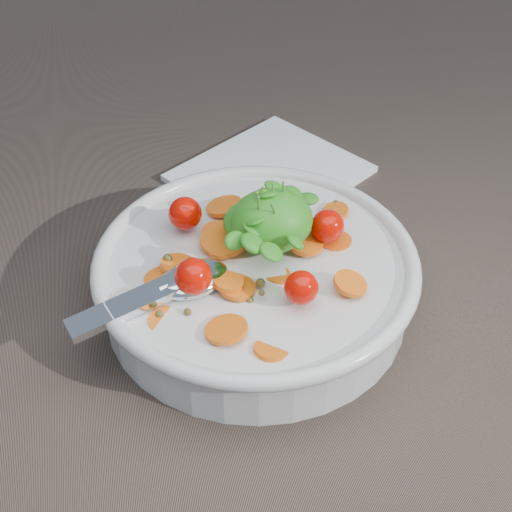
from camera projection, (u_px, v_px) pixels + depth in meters
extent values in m
plane|color=brown|center=(279.00, 315.00, 0.61)|extent=(6.00, 6.00, 0.00)
cylinder|color=silver|center=(256.00, 283.00, 0.60)|extent=(0.26, 0.26, 0.05)
torus|color=silver|center=(256.00, 261.00, 0.59)|extent=(0.27, 0.27, 0.01)
cylinder|color=silver|center=(256.00, 301.00, 0.62)|extent=(0.13, 0.13, 0.01)
cylinder|color=brown|center=(256.00, 283.00, 0.60)|extent=(0.23, 0.23, 0.04)
cylinder|color=orange|center=(275.00, 278.00, 0.58)|extent=(0.04, 0.04, 0.01)
cylinder|color=orange|center=(237.00, 287.00, 0.56)|extent=(0.04, 0.04, 0.01)
cylinder|color=orange|center=(271.00, 350.00, 0.52)|extent=(0.03, 0.03, 0.01)
cylinder|color=orange|center=(219.00, 233.00, 0.62)|extent=(0.04, 0.04, 0.01)
cylinder|color=orange|center=(217.00, 242.00, 0.60)|extent=(0.04, 0.04, 0.01)
cylinder|color=orange|center=(226.00, 329.00, 0.52)|extent=(0.04, 0.04, 0.01)
cylinder|color=orange|center=(336.00, 242.00, 0.61)|extent=(0.03, 0.03, 0.01)
cylinder|color=orange|center=(272.00, 214.00, 0.64)|extent=(0.04, 0.04, 0.01)
cylinder|color=orange|center=(306.00, 243.00, 0.60)|extent=(0.04, 0.04, 0.01)
cylinder|color=orange|center=(281.00, 275.00, 0.58)|extent=(0.04, 0.04, 0.02)
cylinder|color=orange|center=(228.00, 282.00, 0.56)|extent=(0.03, 0.03, 0.01)
cylinder|color=orange|center=(180.00, 266.00, 0.58)|extent=(0.04, 0.04, 0.01)
cylinder|color=orange|center=(225.00, 206.00, 0.64)|extent=(0.04, 0.04, 0.01)
cylinder|color=orange|center=(350.00, 283.00, 0.56)|extent=(0.03, 0.04, 0.01)
cylinder|color=orange|center=(162.00, 277.00, 0.57)|extent=(0.04, 0.04, 0.01)
cylinder|color=orange|center=(227.00, 247.00, 0.59)|extent=(0.03, 0.03, 0.02)
cylinder|color=orange|center=(217.00, 234.00, 0.60)|extent=(0.03, 0.03, 0.01)
cylinder|color=orange|center=(168.00, 322.00, 0.54)|extent=(0.04, 0.04, 0.01)
cylinder|color=orange|center=(335.00, 212.00, 0.63)|extent=(0.03, 0.03, 0.01)
sphere|color=#514A1B|center=(159.00, 314.00, 0.54)|extent=(0.01, 0.01, 0.01)
sphere|color=#514A1B|center=(336.00, 203.00, 0.64)|extent=(0.01, 0.01, 0.01)
sphere|color=#514A1B|center=(335.00, 225.00, 0.61)|extent=(0.01, 0.01, 0.01)
sphere|color=#514A1B|center=(227.00, 227.00, 0.61)|extent=(0.01, 0.01, 0.01)
sphere|color=#514A1B|center=(294.00, 224.00, 0.62)|extent=(0.01, 0.01, 0.01)
sphere|color=#514A1B|center=(262.00, 293.00, 0.55)|extent=(0.01, 0.01, 0.01)
sphere|color=#514A1B|center=(251.00, 231.00, 0.61)|extent=(0.01, 0.01, 0.01)
sphere|color=#514A1B|center=(210.00, 253.00, 0.60)|extent=(0.01, 0.01, 0.01)
sphere|color=#514A1B|center=(260.00, 283.00, 0.56)|extent=(0.01, 0.01, 0.01)
sphere|color=#514A1B|center=(168.00, 258.00, 0.58)|extent=(0.01, 0.01, 0.01)
sphere|color=#514A1B|center=(249.00, 300.00, 0.55)|extent=(0.01, 0.01, 0.01)
sphere|color=#514A1B|center=(145.00, 294.00, 0.55)|extent=(0.01, 0.01, 0.01)
sphere|color=#514A1B|center=(188.00, 312.00, 0.54)|extent=(0.01, 0.01, 0.01)
sphere|color=red|center=(327.00, 226.00, 0.59)|extent=(0.03, 0.03, 0.03)
sphere|color=red|center=(268.00, 204.00, 0.62)|extent=(0.03, 0.03, 0.03)
sphere|color=red|center=(185.00, 213.00, 0.61)|extent=(0.03, 0.03, 0.03)
sphere|color=red|center=(193.00, 276.00, 0.55)|extent=(0.03, 0.03, 0.03)
sphere|color=red|center=(301.00, 288.00, 0.54)|extent=(0.03, 0.03, 0.03)
ellipsoid|color=#339120|center=(271.00, 221.00, 0.58)|extent=(0.07, 0.06, 0.05)
ellipsoid|color=#339120|center=(247.00, 223.00, 0.59)|extent=(0.04, 0.04, 0.03)
ellipsoid|color=#339120|center=(271.00, 252.00, 0.54)|extent=(0.02, 0.03, 0.02)
ellipsoid|color=#339120|center=(292.00, 193.00, 0.58)|extent=(0.03, 0.03, 0.02)
ellipsoid|color=#339120|center=(278.00, 213.00, 0.58)|extent=(0.03, 0.03, 0.02)
ellipsoid|color=#339120|center=(256.00, 221.00, 0.55)|extent=(0.02, 0.02, 0.01)
ellipsoid|color=#339120|center=(270.00, 199.00, 0.56)|extent=(0.02, 0.02, 0.01)
ellipsoid|color=#339120|center=(252.00, 243.00, 0.54)|extent=(0.03, 0.03, 0.02)
ellipsoid|color=#339120|center=(282.00, 208.00, 0.59)|extent=(0.03, 0.03, 0.01)
ellipsoid|color=#339120|center=(266.00, 218.00, 0.56)|extent=(0.02, 0.02, 0.02)
ellipsoid|color=#339120|center=(268.00, 195.00, 0.56)|extent=(0.02, 0.02, 0.01)
ellipsoid|color=#339120|center=(259.00, 218.00, 0.56)|extent=(0.03, 0.03, 0.02)
ellipsoid|color=#339120|center=(308.00, 199.00, 0.62)|extent=(0.02, 0.02, 0.01)
ellipsoid|color=#339120|center=(295.00, 242.00, 0.55)|extent=(0.02, 0.02, 0.02)
ellipsoid|color=#339120|center=(262.00, 197.00, 0.56)|extent=(0.02, 0.02, 0.02)
ellipsoid|color=#339120|center=(259.00, 219.00, 0.58)|extent=(0.02, 0.02, 0.02)
ellipsoid|color=#339120|center=(276.00, 210.00, 0.57)|extent=(0.02, 0.02, 0.01)
ellipsoid|color=#339120|center=(259.00, 211.00, 0.57)|extent=(0.02, 0.02, 0.01)
ellipsoid|color=#339120|center=(278.00, 197.00, 0.56)|extent=(0.02, 0.02, 0.01)
ellipsoid|color=#339120|center=(253.00, 229.00, 0.56)|extent=(0.03, 0.03, 0.02)
ellipsoid|color=#339120|center=(273.00, 202.00, 0.57)|extent=(0.03, 0.03, 0.02)
ellipsoid|color=#339120|center=(275.00, 187.00, 0.59)|extent=(0.02, 0.02, 0.01)
ellipsoid|color=#339120|center=(270.00, 212.00, 0.57)|extent=(0.02, 0.03, 0.02)
ellipsoid|color=#339120|center=(270.00, 213.00, 0.58)|extent=(0.02, 0.02, 0.02)
ellipsoid|color=#339120|center=(235.00, 241.00, 0.55)|extent=(0.02, 0.02, 0.02)
cylinder|color=#4C8C33|center=(274.00, 207.00, 0.57)|extent=(0.00, 0.01, 0.04)
cylinder|color=#4C8C33|center=(278.00, 220.00, 0.56)|extent=(0.02, 0.01, 0.04)
cylinder|color=#4C8C33|center=(286.00, 205.00, 0.57)|extent=(0.01, 0.01, 0.04)
cylinder|color=#4C8C33|center=(258.00, 218.00, 0.56)|extent=(0.00, 0.01, 0.04)
cylinder|color=#4C8C33|center=(255.00, 210.00, 0.57)|extent=(0.00, 0.01, 0.04)
cylinder|color=#4C8C33|center=(254.00, 208.00, 0.57)|extent=(0.02, 0.00, 0.04)
ellipsoid|color=silver|center=(193.00, 279.00, 0.56)|extent=(0.07, 0.06, 0.02)
cube|color=silver|center=(139.00, 301.00, 0.54)|extent=(0.12, 0.06, 0.02)
cylinder|color=silver|center=(172.00, 286.00, 0.55)|extent=(0.02, 0.02, 0.01)
cube|color=white|center=(270.00, 173.00, 0.77)|extent=(0.23, 0.23, 0.01)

